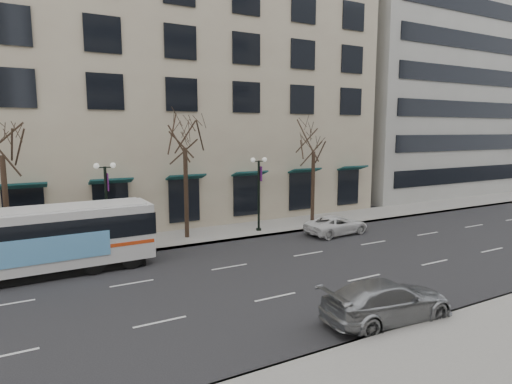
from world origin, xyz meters
TOP-DOWN VIEW (x-y plane):
  - ground at (0.00, 0.00)m, footprint 160.00×160.00m
  - sidewalk_far at (5.00, 9.00)m, footprint 80.00×4.00m
  - building_hotel at (-2.00, 21.00)m, footprint 40.00×20.00m
  - building_office at (32.00, 21.00)m, footprint 25.00×20.00m
  - tree_far_left at (-10.00, 8.80)m, footprint 3.60×3.60m
  - tree_far_mid at (0.00, 8.80)m, footprint 3.60×3.60m
  - tree_far_right at (10.00, 8.80)m, footprint 3.60×3.60m
  - lamp_post_left at (-4.99, 8.20)m, footprint 1.22×0.45m
  - lamp_post_right at (5.01, 8.20)m, footprint 1.22×0.45m
  - city_bus at (-9.31, 5.53)m, footprint 12.31×3.01m
  - silver_car at (2.49, -6.20)m, footprint 5.38×2.53m
  - white_pickup at (9.45, 5.25)m, footprint 4.75×2.47m

SIDE VIEW (x-z plane):
  - ground at x=0.00m, z-range 0.00..0.00m
  - sidewalk_far at x=5.00m, z-range 0.00..0.15m
  - white_pickup at x=9.45m, z-range 0.00..1.28m
  - silver_car at x=2.49m, z-range 0.00..1.52m
  - city_bus at x=-9.31m, z-range 0.15..3.47m
  - lamp_post_left at x=-4.99m, z-range 0.34..5.55m
  - lamp_post_right at x=5.01m, z-range 0.34..5.55m
  - tree_far_right at x=10.00m, z-range 2.39..10.45m
  - tree_far_left at x=-10.00m, z-range 2.53..10.87m
  - tree_far_mid at x=0.00m, z-range 2.63..11.18m
  - building_hotel at x=-2.00m, z-range 0.00..24.00m
  - building_office at x=32.00m, z-range 0.00..35.00m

